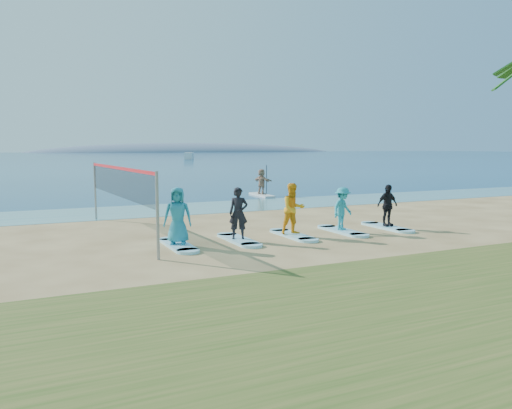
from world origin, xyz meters
name	(u,v)px	position (x,y,z in m)	size (l,w,h in m)	color
ground	(298,243)	(0.00, 0.00, 0.00)	(600.00, 600.00, 0.00)	tan
shallow_water	(197,208)	(0.00, 10.50, 0.01)	(600.00, 600.00, 0.00)	teal
ocean	(48,157)	(0.00, 160.00, 0.01)	(600.00, 600.00, 0.00)	navy
island_ridge	(193,152)	(95.00, 300.00, 0.00)	(220.00, 56.00, 18.00)	slate
volleyball_net	(119,182)	(-5.06, 3.99, 1.90)	(0.58, 9.08, 2.50)	gray
paddleboard	(262,195)	(5.90, 14.86, 0.06)	(0.70, 3.00, 0.12)	silver
paddleboarder	(262,182)	(5.90, 14.86, 0.94)	(1.52, 0.48, 1.64)	tan
boat_offshore_b	(189,159)	(31.19, 109.57, 0.00)	(1.95, 5.51, 1.76)	silver
surfboard_0	(178,245)	(-3.78, 1.09, 0.04)	(0.70, 2.20, 0.09)	#9ADAEE
student_0	(178,216)	(-3.78, 1.09, 1.00)	(0.89, 0.58, 1.81)	teal
surfboard_1	(239,240)	(-1.67, 1.09, 0.04)	(0.70, 2.20, 0.09)	#9ADAEE
student_1	(238,213)	(-1.67, 1.09, 0.96)	(0.63, 0.42, 1.74)	black
surfboard_2	(293,235)	(0.43, 1.09, 0.04)	(0.70, 2.20, 0.09)	#9ADAEE
student_2	(293,209)	(0.43, 1.09, 0.99)	(0.88, 0.68, 1.81)	#F3A219
surfboard_3	(342,231)	(2.54, 1.09, 0.04)	(0.70, 2.20, 0.09)	#9ADAEE
student_3	(343,209)	(2.54, 1.09, 0.89)	(1.03, 0.59, 1.59)	teal
surfboard_4	(387,227)	(4.65, 1.09, 0.04)	(0.70, 2.20, 0.09)	#9ADAEE
student_4	(387,205)	(4.65, 1.09, 0.91)	(0.96, 0.40, 1.63)	black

